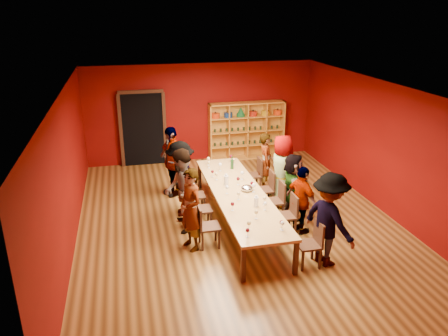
{
  "coord_description": "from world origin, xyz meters",
  "views": [
    {
      "loc": [
        -2.31,
        -8.47,
        4.6
      ],
      "look_at": [
        -0.21,
        0.52,
        1.15
      ],
      "focal_mm": 35.0,
      "sensor_mm": 36.0,
      "label": 1
    }
  ],
  "objects_px": {
    "chair_person_left_1": "(205,224)",
    "chair_person_left_4": "(185,175)",
    "person_left_3": "(181,179)",
    "person_right_0": "(329,220)",
    "chair_person_left_3": "(192,193)",
    "shelving_unit": "(246,128)",
    "chair_person_left_2": "(198,207)",
    "person_right_1": "(302,200)",
    "person_left_1": "(191,210)",
    "chair_person_right_1": "(289,213)",
    "person_right_2": "(293,186)",
    "person_right_4": "(266,162)",
    "spittoon_bowl": "(247,188)",
    "person_left_2": "(182,191)",
    "chair_person_right_0": "(313,241)",
    "person_right_3": "(282,171)",
    "wine_bottle": "(232,164)",
    "chair_person_right_3": "(267,187)",
    "tasting_table": "(239,194)",
    "chair_person_right_4": "(256,173)",
    "chair_person_right_2": "(277,198)",
    "person_left_4": "(172,161)"
  },
  "relations": [
    {
      "from": "person_left_4",
      "to": "spittoon_bowl",
      "type": "xyz_separation_m",
      "value": [
        1.43,
        -1.91,
        -0.09
      ]
    },
    {
      "from": "person_left_2",
      "to": "person_right_1",
      "type": "relative_size",
      "value": 1.22
    },
    {
      "from": "person_right_0",
      "to": "spittoon_bowl",
      "type": "distance_m",
      "value": 2.22
    },
    {
      "from": "person_left_3",
      "to": "chair_person_right_0",
      "type": "xyz_separation_m",
      "value": [
        2.08,
        -2.69,
        -0.39
      ]
    },
    {
      "from": "chair_person_left_1",
      "to": "person_right_1",
      "type": "distance_m",
      "value": 2.11
    },
    {
      "from": "person_left_1",
      "to": "chair_person_right_1",
      "type": "bearing_deg",
      "value": 71.78
    },
    {
      "from": "shelving_unit",
      "to": "person_right_0",
      "type": "distance_m",
      "value": 6.25
    },
    {
      "from": "person_left_2",
      "to": "chair_person_right_4",
      "type": "relative_size",
      "value": 2.05
    },
    {
      "from": "chair_person_right_1",
      "to": "person_right_2",
      "type": "height_order",
      "value": "person_right_2"
    },
    {
      "from": "person_right_0",
      "to": "person_right_2",
      "type": "xyz_separation_m",
      "value": [
        0.07,
        1.96,
        -0.14
      ]
    },
    {
      "from": "chair_person_left_2",
      "to": "person_right_1",
      "type": "xyz_separation_m",
      "value": [
        2.09,
        -0.71,
        0.25
      ]
    },
    {
      "from": "tasting_table",
      "to": "chair_person_right_1",
      "type": "distance_m",
      "value": 1.17
    },
    {
      "from": "chair_person_left_1",
      "to": "person_right_0",
      "type": "bearing_deg",
      "value": -27.84
    },
    {
      "from": "person_right_1",
      "to": "chair_person_right_4",
      "type": "xyz_separation_m",
      "value": [
        -0.27,
        2.4,
        -0.25
      ]
    },
    {
      "from": "tasting_table",
      "to": "person_right_2",
      "type": "relative_size",
      "value": 2.93
    },
    {
      "from": "person_right_4",
      "to": "spittoon_bowl",
      "type": "height_order",
      "value": "person_right_4"
    },
    {
      "from": "chair_person_right_2",
      "to": "chair_person_right_1",
      "type": "bearing_deg",
      "value": -90.0
    },
    {
      "from": "person_right_1",
      "to": "chair_person_right_2",
      "type": "distance_m",
      "value": 0.83
    },
    {
      "from": "person_left_1",
      "to": "spittoon_bowl",
      "type": "distance_m",
      "value": 1.63
    },
    {
      "from": "chair_person_right_0",
      "to": "person_right_4",
      "type": "xyz_separation_m",
      "value": [
        0.27,
        3.62,
        0.28
      ]
    },
    {
      "from": "person_right_2",
      "to": "person_right_3",
      "type": "height_order",
      "value": "person_right_3"
    },
    {
      "from": "person_right_1",
      "to": "tasting_table",
      "type": "bearing_deg",
      "value": 39.26
    },
    {
      "from": "person_right_1",
      "to": "chair_person_right_0",
      "type": "bearing_deg",
      "value": 147.68
    },
    {
      "from": "person_left_3",
      "to": "person_right_0",
      "type": "distance_m",
      "value": 3.59
    },
    {
      "from": "person_right_2",
      "to": "person_left_4",
      "type": "bearing_deg",
      "value": 57.14
    },
    {
      "from": "person_left_3",
      "to": "chair_person_right_3",
      "type": "bearing_deg",
      "value": 94.1
    },
    {
      "from": "shelving_unit",
      "to": "chair_person_left_2",
      "type": "distance_m",
      "value": 4.92
    },
    {
      "from": "wine_bottle",
      "to": "person_right_2",
      "type": "bearing_deg",
      "value": -53.69
    },
    {
      "from": "chair_person_left_4",
      "to": "person_right_4",
      "type": "relative_size",
      "value": 0.57
    },
    {
      "from": "chair_person_left_1",
      "to": "person_right_2",
      "type": "xyz_separation_m",
      "value": [
        2.18,
        0.84,
        0.27
      ]
    },
    {
      "from": "chair_person_right_1",
      "to": "spittoon_bowl",
      "type": "distance_m",
      "value": 1.09
    },
    {
      "from": "chair_person_left_3",
      "to": "person_right_2",
      "type": "bearing_deg",
      "value": -18.47
    },
    {
      "from": "tasting_table",
      "to": "person_right_2",
      "type": "height_order",
      "value": "person_right_2"
    },
    {
      "from": "person_right_1",
      "to": "person_left_3",
      "type": "bearing_deg",
      "value": 38.31
    },
    {
      "from": "shelving_unit",
      "to": "person_right_2",
      "type": "relative_size",
      "value": 1.56
    },
    {
      "from": "wine_bottle",
      "to": "person_left_2",
      "type": "bearing_deg",
      "value": -135.23
    },
    {
      "from": "chair_person_left_2",
      "to": "chair_person_left_4",
      "type": "bearing_deg",
      "value": 90.0
    },
    {
      "from": "chair_person_right_0",
      "to": "spittoon_bowl",
      "type": "height_order",
      "value": "chair_person_right_0"
    },
    {
      "from": "person_left_4",
      "to": "chair_person_left_4",
      "type": "bearing_deg",
      "value": 67.1
    },
    {
      "from": "chair_person_right_0",
      "to": "spittoon_bowl",
      "type": "distance_m",
      "value": 2.12
    },
    {
      "from": "person_left_4",
      "to": "person_right_4",
      "type": "distance_m",
      "value": 2.43
    },
    {
      "from": "chair_person_left_3",
      "to": "chair_person_left_4",
      "type": "height_order",
      "value": "same"
    },
    {
      "from": "chair_person_left_1",
      "to": "chair_person_left_4",
      "type": "height_order",
      "value": "same"
    },
    {
      "from": "person_left_4",
      "to": "chair_person_right_0",
      "type": "bearing_deg",
      "value": 6.04
    },
    {
      "from": "tasting_table",
      "to": "person_left_4",
      "type": "distance_m",
      "value": 2.32
    },
    {
      "from": "person_right_1",
      "to": "person_right_3",
      "type": "relative_size",
      "value": 0.85
    },
    {
      "from": "shelving_unit",
      "to": "person_left_2",
      "type": "height_order",
      "value": "person_left_2"
    },
    {
      "from": "chair_person_right_1",
      "to": "person_left_3",
      "type": "bearing_deg",
      "value": 144.74
    },
    {
      "from": "person_left_2",
      "to": "chair_person_right_1",
      "type": "distance_m",
      "value": 2.32
    },
    {
      "from": "chair_person_left_1",
      "to": "person_right_1",
      "type": "bearing_deg",
      "value": 2.77
    }
  ]
}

